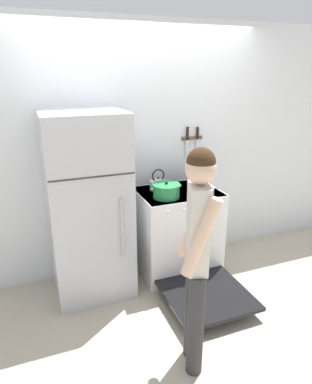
% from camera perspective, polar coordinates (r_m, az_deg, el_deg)
% --- Properties ---
extents(ground_plane, '(14.00, 14.00, 0.00)m').
position_cam_1_polar(ground_plane, '(4.04, -2.37, -11.30)').
color(ground_plane, '#B2A893').
extents(wall_back, '(10.00, 0.06, 2.55)m').
position_cam_1_polar(wall_back, '(3.58, -2.81, 6.72)').
color(wall_back, silver).
rests_on(wall_back, ground_plane).
extents(refrigerator, '(0.72, 0.66, 1.75)m').
position_cam_1_polar(refrigerator, '(3.23, -11.16, -2.53)').
color(refrigerator, '#B7BABF').
rests_on(refrigerator, ground_plane).
extents(stove_range, '(0.82, 1.35, 0.91)m').
position_cam_1_polar(stove_range, '(3.64, 3.83, -6.91)').
color(stove_range, white).
rests_on(stove_range, ground_plane).
extents(dutch_oven_pot, '(0.31, 0.27, 0.16)m').
position_cam_1_polar(dutch_oven_pot, '(3.29, 1.74, 0.22)').
color(dutch_oven_pot, '#237A42').
rests_on(dutch_oven_pot, stove_range).
extents(tea_kettle, '(0.22, 0.18, 0.22)m').
position_cam_1_polar(tea_kettle, '(3.51, 0.40, 1.41)').
color(tea_kettle, silver).
rests_on(tea_kettle, stove_range).
extents(utensil_jar, '(0.08, 0.08, 0.26)m').
position_cam_1_polar(utensil_jar, '(3.66, 5.81, 2.17)').
color(utensil_jar, '#B7BABF').
rests_on(utensil_jar, stove_range).
extents(person, '(0.34, 0.39, 1.64)m').
position_cam_1_polar(person, '(2.32, 6.84, -9.90)').
color(person, '#2D2D30').
rests_on(person, ground_plane).
extents(wall_knife_strip, '(0.24, 0.03, 0.35)m').
position_cam_1_polar(wall_knife_strip, '(3.74, 6.02, 8.96)').
color(wall_knife_strip, brown).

